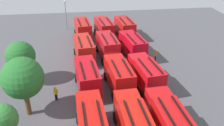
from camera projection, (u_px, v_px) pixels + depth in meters
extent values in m
plane|color=#4C4C51|center=(112.00, 71.00, 36.25)|extent=(63.43, 63.43, 0.00)
cube|color=red|center=(159.00, 103.00, 26.08)|extent=(2.32, 2.60, 2.60)
cube|color=#8C9EAD|center=(156.00, 95.00, 26.85)|extent=(0.18, 2.13, 1.46)
cube|color=red|center=(172.00, 124.00, 22.96)|extent=(4.91, 2.73, 2.90)
cube|color=black|center=(166.00, 111.00, 22.12)|extent=(4.32, 0.33, 0.12)
cube|color=black|center=(181.00, 110.00, 22.34)|extent=(4.32, 0.33, 0.12)
cube|color=silver|center=(154.00, 105.00, 27.66)|extent=(0.31, 2.38, 0.28)
cylinder|color=black|center=(146.00, 114.00, 26.78)|extent=(1.12, 0.40, 1.10)
cylinder|color=black|center=(167.00, 112.00, 27.16)|extent=(1.12, 0.40, 1.10)
cube|color=red|center=(139.00, 65.00, 33.62)|extent=(2.52, 2.77, 2.60)
cube|color=#8C9EAD|center=(136.00, 59.00, 34.37)|extent=(0.36, 2.12, 1.46)
cube|color=red|center=(149.00, 77.00, 30.56)|extent=(5.09, 3.12, 2.90)
cube|color=black|center=(145.00, 66.00, 29.67)|extent=(4.30, 0.70, 0.12)
cube|color=black|center=(155.00, 65.00, 29.99)|extent=(4.30, 0.70, 0.12)
cube|color=silver|center=(135.00, 68.00, 35.18)|extent=(0.52, 2.38, 0.28)
cylinder|color=black|center=(130.00, 75.00, 34.23)|extent=(1.14, 0.49, 1.10)
cylinder|color=black|center=(146.00, 73.00, 34.79)|extent=(1.14, 0.49, 1.10)
cylinder|color=black|center=(143.00, 95.00, 30.05)|extent=(1.14, 0.49, 1.10)
cylinder|color=black|center=(161.00, 92.00, 30.60)|extent=(1.14, 0.49, 1.10)
cube|color=red|center=(127.00, 40.00, 41.62)|extent=(2.53, 2.79, 2.60)
cube|color=#8C9EAD|center=(126.00, 36.00, 42.37)|extent=(0.38, 2.11, 1.46)
cube|color=red|center=(135.00, 47.00, 38.57)|extent=(5.11, 3.15, 2.90)
cube|color=black|center=(131.00, 38.00, 37.67)|extent=(4.29, 0.73, 0.12)
cube|color=black|center=(139.00, 37.00, 38.00)|extent=(4.29, 0.73, 0.12)
cube|color=silver|center=(125.00, 43.00, 43.18)|extent=(0.53, 2.38, 0.28)
cylinder|color=black|center=(120.00, 48.00, 42.22)|extent=(1.14, 0.50, 1.10)
cylinder|color=black|center=(133.00, 47.00, 42.80)|extent=(1.14, 0.50, 1.10)
cylinder|color=black|center=(130.00, 61.00, 38.05)|extent=(1.14, 0.50, 1.10)
cylinder|color=black|center=(144.00, 59.00, 38.62)|extent=(1.14, 0.50, 1.10)
cube|color=red|center=(121.00, 23.00, 49.15)|extent=(2.43, 2.70, 2.60)
cube|color=#8C9EAD|center=(120.00, 20.00, 49.91)|extent=(0.29, 2.12, 1.46)
cube|color=red|center=(126.00, 28.00, 46.06)|extent=(5.02, 2.95, 2.90)
cube|color=black|center=(123.00, 21.00, 45.19)|extent=(4.31, 0.54, 0.12)
cube|color=black|center=(130.00, 20.00, 45.47)|extent=(4.31, 0.54, 0.12)
cube|color=silver|center=(120.00, 27.00, 50.72)|extent=(0.43, 2.38, 0.28)
cylinder|color=black|center=(115.00, 31.00, 49.80)|extent=(1.13, 0.46, 1.10)
cylinder|color=black|center=(126.00, 30.00, 50.28)|extent=(1.13, 0.46, 1.10)
cylinder|color=black|center=(121.00, 40.00, 45.57)|extent=(1.13, 0.46, 1.10)
cylinder|color=black|center=(134.00, 39.00, 46.06)|extent=(1.13, 0.46, 1.10)
cube|color=red|center=(127.00, 105.00, 25.67)|extent=(2.31, 2.59, 2.60)
cube|color=#8C9EAD|center=(125.00, 97.00, 26.44)|extent=(0.17, 2.13, 1.46)
cube|color=black|center=(129.00, 115.00, 21.72)|extent=(4.32, 0.31, 0.12)
cube|color=black|center=(144.00, 113.00, 21.93)|extent=(4.32, 0.31, 0.12)
cube|color=silver|center=(124.00, 107.00, 27.25)|extent=(0.30, 2.38, 0.28)
cylinder|color=black|center=(115.00, 117.00, 26.38)|extent=(1.11, 0.40, 1.10)
cylinder|color=black|center=(137.00, 115.00, 26.75)|extent=(1.11, 0.40, 1.10)
cube|color=red|center=(114.00, 66.00, 33.28)|extent=(2.42, 2.69, 2.60)
cube|color=#8C9EAD|center=(113.00, 61.00, 34.04)|extent=(0.28, 2.12, 1.46)
cube|color=red|center=(121.00, 78.00, 30.19)|extent=(5.01, 2.94, 2.90)
cube|color=black|center=(116.00, 68.00, 29.33)|extent=(4.31, 0.52, 0.12)
cube|color=black|center=(127.00, 66.00, 29.60)|extent=(4.31, 0.52, 0.12)
cube|color=silver|center=(112.00, 69.00, 34.85)|extent=(0.42, 2.38, 0.28)
cylinder|color=black|center=(105.00, 76.00, 33.94)|extent=(1.13, 0.45, 1.10)
cylinder|color=black|center=(122.00, 74.00, 34.41)|extent=(1.13, 0.45, 1.10)
cylinder|color=black|center=(114.00, 97.00, 29.71)|extent=(1.13, 0.45, 1.10)
cylinder|color=black|center=(133.00, 94.00, 30.18)|extent=(1.13, 0.45, 1.10)
cube|color=red|center=(104.00, 40.00, 41.47)|extent=(2.46, 2.72, 2.60)
cube|color=#8C9EAD|center=(103.00, 36.00, 42.22)|extent=(0.31, 2.12, 1.46)
cube|color=red|center=(109.00, 47.00, 38.38)|extent=(5.04, 3.00, 2.90)
cube|color=black|center=(104.00, 38.00, 37.51)|extent=(4.31, 0.58, 0.12)
cube|color=black|center=(113.00, 38.00, 37.80)|extent=(4.31, 0.58, 0.12)
cube|color=silver|center=(103.00, 44.00, 43.03)|extent=(0.45, 2.38, 0.28)
cylinder|color=black|center=(97.00, 49.00, 42.11)|extent=(1.13, 0.47, 1.10)
cylinder|color=black|center=(111.00, 47.00, 42.61)|extent=(1.13, 0.47, 1.10)
cylinder|color=black|center=(103.00, 61.00, 37.89)|extent=(1.13, 0.47, 1.10)
cylinder|color=black|center=(118.00, 60.00, 38.39)|extent=(1.13, 0.47, 1.10)
cube|color=red|center=(101.00, 24.00, 48.79)|extent=(2.52, 2.78, 2.60)
cube|color=#8C9EAD|center=(100.00, 21.00, 49.54)|extent=(0.37, 2.12, 1.46)
cube|color=red|center=(105.00, 29.00, 45.73)|extent=(5.10, 3.14, 2.90)
cube|color=black|center=(102.00, 21.00, 44.84)|extent=(4.30, 0.71, 0.12)
cube|color=black|center=(109.00, 21.00, 45.16)|extent=(4.30, 0.71, 0.12)
cube|color=silver|center=(100.00, 28.00, 50.34)|extent=(0.52, 2.38, 0.28)
cylinder|color=black|center=(95.00, 32.00, 49.39)|extent=(1.14, 0.50, 1.10)
cylinder|color=black|center=(107.00, 31.00, 49.96)|extent=(1.14, 0.50, 1.10)
cylinder|color=black|center=(101.00, 41.00, 45.21)|extent=(1.14, 0.50, 1.10)
cylinder|color=black|center=(113.00, 39.00, 45.78)|extent=(1.14, 0.50, 1.10)
cube|color=red|center=(89.00, 107.00, 25.47)|extent=(2.33, 2.62, 2.60)
cube|color=#8C9EAD|center=(88.00, 98.00, 26.24)|extent=(0.20, 2.13, 1.46)
cube|color=black|center=(84.00, 116.00, 21.51)|extent=(4.32, 0.35, 0.12)
cube|color=black|center=(100.00, 115.00, 21.74)|extent=(4.32, 0.35, 0.12)
cube|color=silver|center=(88.00, 109.00, 27.05)|extent=(0.33, 2.38, 0.28)
cylinder|color=black|center=(78.00, 119.00, 26.17)|extent=(1.12, 0.41, 1.10)
cylinder|color=black|center=(100.00, 116.00, 26.56)|extent=(1.12, 0.41, 1.10)
cube|color=red|center=(85.00, 68.00, 32.89)|extent=(2.45, 2.71, 2.60)
cube|color=#8C9EAD|center=(83.00, 62.00, 33.65)|extent=(0.30, 2.12, 1.46)
cube|color=red|center=(88.00, 80.00, 29.81)|extent=(5.03, 2.98, 2.90)
cube|color=black|center=(82.00, 70.00, 28.93)|extent=(4.31, 0.57, 0.12)
cube|color=black|center=(94.00, 68.00, 29.22)|extent=(4.31, 0.57, 0.12)
cube|color=silver|center=(84.00, 71.00, 34.46)|extent=(0.44, 2.38, 0.28)
cylinder|color=black|center=(76.00, 78.00, 33.54)|extent=(1.13, 0.46, 1.10)
cylinder|color=black|center=(94.00, 76.00, 34.03)|extent=(1.13, 0.46, 1.10)
cylinder|color=black|center=(81.00, 99.00, 29.32)|extent=(1.13, 0.46, 1.10)
cylinder|color=black|center=(100.00, 96.00, 29.81)|extent=(1.13, 0.46, 1.10)
cube|color=red|center=(82.00, 43.00, 40.42)|extent=(2.46, 2.72, 2.60)
cube|color=#8C9EAD|center=(81.00, 39.00, 41.18)|extent=(0.31, 2.12, 1.46)
cube|color=red|center=(85.00, 51.00, 37.34)|extent=(5.04, 3.01, 2.90)
cube|color=black|center=(80.00, 41.00, 36.46)|extent=(4.31, 0.59, 0.12)
cube|color=black|center=(89.00, 41.00, 36.75)|extent=(4.31, 0.59, 0.12)
cube|color=silver|center=(81.00, 46.00, 41.99)|extent=(0.46, 2.38, 0.28)
cylinder|color=black|center=(75.00, 52.00, 41.06)|extent=(1.13, 0.47, 1.10)
cylinder|color=black|center=(89.00, 50.00, 41.56)|extent=(1.13, 0.47, 1.10)
cylinder|color=black|center=(79.00, 65.00, 36.84)|extent=(1.13, 0.47, 1.10)
cylinder|color=black|center=(94.00, 63.00, 37.35)|extent=(1.13, 0.47, 1.10)
cube|color=red|center=(81.00, 25.00, 48.45)|extent=(2.46, 2.72, 2.60)
cube|color=#8C9EAD|center=(80.00, 21.00, 49.20)|extent=(0.31, 2.12, 1.46)
cube|color=red|center=(83.00, 30.00, 45.36)|extent=(5.04, 3.01, 2.90)
cube|color=black|center=(79.00, 22.00, 44.49)|extent=(4.31, 0.59, 0.12)
cube|color=black|center=(87.00, 21.00, 44.78)|extent=(4.31, 0.59, 0.12)
cube|color=silver|center=(81.00, 28.00, 50.01)|extent=(0.46, 2.38, 0.28)
cylinder|color=black|center=(75.00, 32.00, 49.09)|extent=(1.13, 0.47, 1.10)
cylinder|color=black|center=(87.00, 31.00, 49.59)|extent=(1.13, 0.47, 1.10)
cylinder|color=black|center=(78.00, 42.00, 44.87)|extent=(1.13, 0.47, 1.10)
cylinder|color=black|center=(91.00, 40.00, 45.37)|extent=(1.13, 0.47, 1.10)
cylinder|color=black|center=(101.00, 27.00, 52.35)|extent=(0.16, 0.16, 0.78)
cylinder|color=black|center=(101.00, 27.00, 52.34)|extent=(0.16, 0.16, 0.78)
cube|color=#B7140F|center=(101.00, 24.00, 52.01)|extent=(0.33, 0.46, 0.68)
sphere|color=tan|center=(101.00, 22.00, 51.80)|extent=(0.22, 0.22, 0.22)
cylinder|color=#B7140F|center=(101.00, 21.00, 51.76)|extent=(0.28, 0.28, 0.07)
cylinder|color=black|center=(160.00, 86.00, 32.04)|extent=(0.16, 0.16, 0.80)
cylinder|color=black|center=(161.00, 87.00, 31.94)|extent=(0.16, 0.16, 0.80)
cube|color=black|center=(161.00, 81.00, 31.64)|extent=(0.45, 0.48, 0.70)
sphere|color=beige|center=(162.00, 78.00, 31.43)|extent=(0.23, 0.23, 0.23)
cylinder|color=black|center=(162.00, 78.00, 31.38)|extent=(0.28, 0.28, 0.07)
cylinder|color=black|center=(155.00, 58.00, 39.32)|extent=(0.16, 0.16, 0.83)
cylinder|color=black|center=(155.00, 58.00, 39.14)|extent=(0.16, 0.16, 0.83)
cube|color=orange|center=(156.00, 54.00, 38.87)|extent=(0.48, 0.38, 0.72)
sphere|color=tan|center=(156.00, 51.00, 38.65)|extent=(0.23, 0.23, 0.23)
cylinder|color=orange|center=(156.00, 50.00, 38.60)|extent=(0.29, 0.29, 0.07)
cylinder|color=black|center=(56.00, 97.00, 29.91)|extent=(0.16, 0.16, 0.85)
cylinder|color=black|center=(57.00, 97.00, 29.83)|extent=(0.16, 0.16, 0.85)
cube|color=gold|center=(56.00, 91.00, 29.50)|extent=(0.43, 0.48, 0.74)
sphere|color=tan|center=(55.00, 88.00, 29.27)|extent=(0.24, 0.24, 0.24)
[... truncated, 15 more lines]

